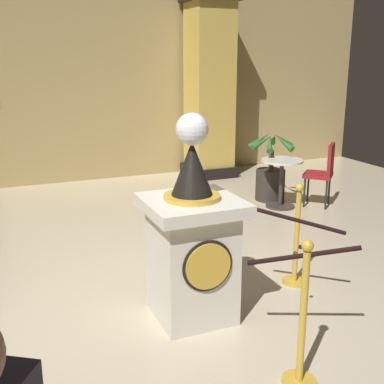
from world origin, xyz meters
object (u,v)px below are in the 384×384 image
object	(u,v)px
cafe_table	(281,177)
stanchion_far	(296,250)
stanchion_near	(302,336)
cafe_chair_red	(324,169)
pedestal_clock	(192,243)
potted_palm_right	(270,177)

from	to	relation	value
cafe_table	stanchion_far	bearing A→B (deg)	-119.61
stanchion_far	cafe_table	size ratio (longest dim) A/B	1.40
stanchion_near	cafe_chair_red	xyz separation A→B (m)	(2.78, 3.43, 0.20)
pedestal_clock	cafe_chair_red	bearing A→B (deg)	36.41
stanchion_near	stanchion_far	distance (m)	1.60
cafe_chair_red	pedestal_clock	bearing A→B (deg)	-143.59
stanchion_far	cafe_table	xyz separation A→B (m)	(1.30, 2.29, 0.11)
stanchion_far	cafe_chair_red	bearing A→B (deg)	47.62
pedestal_clock	potted_palm_right	distance (m)	3.87
cafe_table	cafe_chair_red	bearing A→B (deg)	-18.67
stanchion_near	stanchion_far	world-z (taller)	stanchion_near
pedestal_clock	stanchion_near	size ratio (longest dim) A/B	1.67
pedestal_clock	cafe_table	bearing A→B (deg)	44.92
pedestal_clock	cafe_table	world-z (taller)	pedestal_clock
stanchion_near	stanchion_far	xyz separation A→B (m)	(0.87, 1.34, -0.01)
pedestal_clock	stanchion_far	size ratio (longest dim) A/B	1.72
pedestal_clock	potted_palm_right	size ratio (longest dim) A/B	1.58
stanchion_far	cafe_table	bearing A→B (deg)	60.39
cafe_table	cafe_chair_red	xyz separation A→B (m)	(0.60, -0.20, 0.10)
stanchion_far	pedestal_clock	bearing A→B (deg)	-170.61
pedestal_clock	stanchion_near	bearing A→B (deg)	-74.42
pedestal_clock	stanchion_near	distance (m)	1.23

